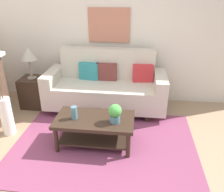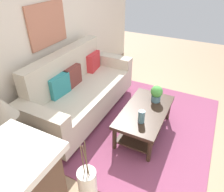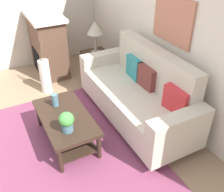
{
  "view_description": "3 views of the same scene",
  "coord_description": "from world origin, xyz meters",
  "px_view_note": "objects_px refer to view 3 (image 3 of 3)",
  "views": [
    {
      "loc": [
        0.44,
        -2.25,
        2.1
      ],
      "look_at": [
        0.03,
        1.2,
        0.47
      ],
      "focal_mm": 37.63,
      "sensor_mm": 36.0,
      "label": 1
    },
    {
      "loc": [
        -2.5,
        -0.13,
        2.25
      ],
      "look_at": [
        -0.06,
        1.09,
        0.46
      ],
      "focal_mm": 33.52,
      "sensor_mm": 36.0,
      "label": 2
    },
    {
      "loc": [
        2.5,
        -0.17,
        2.49
      ],
      "look_at": [
        -0.02,
        1.15,
        0.61
      ],
      "focal_mm": 41.57,
      "sensor_mm": 36.0,
      "label": 3
    }
  ],
  "objects_px": {
    "fireplace": "(48,45)",
    "throw_pillow_crimson": "(176,100)",
    "throw_pillow_teal": "(135,68)",
    "side_table": "(96,66)",
    "table_lamp": "(95,29)",
    "floor_vase": "(45,76)",
    "tabletop_vase": "(55,100)",
    "throw_pillow_maroon": "(147,77)",
    "framed_painting": "(173,20)",
    "potted_plant_tabletop": "(67,121)",
    "coffee_table": "(66,123)",
    "couch": "(138,94)"
  },
  "relations": [
    {
      "from": "floor_vase",
      "to": "framed_painting",
      "type": "height_order",
      "value": "framed_painting"
    },
    {
      "from": "throw_pillow_crimson",
      "to": "framed_painting",
      "type": "distance_m",
      "value": 1.07
    },
    {
      "from": "throw_pillow_maroon",
      "to": "tabletop_vase",
      "type": "bearing_deg",
      "value": -102.08
    },
    {
      "from": "fireplace",
      "to": "side_table",
      "type": "bearing_deg",
      "value": 44.38
    },
    {
      "from": "throw_pillow_maroon",
      "to": "potted_plant_tabletop",
      "type": "relative_size",
      "value": 1.37
    },
    {
      "from": "throw_pillow_teal",
      "to": "table_lamp",
      "type": "height_order",
      "value": "table_lamp"
    },
    {
      "from": "coffee_table",
      "to": "potted_plant_tabletop",
      "type": "bearing_deg",
      "value": -12.32
    },
    {
      "from": "table_lamp",
      "to": "floor_vase",
      "type": "relative_size",
      "value": 0.94
    },
    {
      "from": "throw_pillow_maroon",
      "to": "throw_pillow_crimson",
      "type": "bearing_deg",
      "value": 0.0
    },
    {
      "from": "couch",
      "to": "throw_pillow_crimson",
      "type": "distance_m",
      "value": 0.71
    },
    {
      "from": "side_table",
      "to": "framed_painting",
      "type": "bearing_deg",
      "value": 20.94
    },
    {
      "from": "floor_vase",
      "to": "table_lamp",
      "type": "bearing_deg",
      "value": 89.1
    },
    {
      "from": "throw_pillow_teal",
      "to": "floor_vase",
      "type": "xyz_separation_m",
      "value": [
        -1.05,
        -1.14,
        -0.38
      ]
    },
    {
      "from": "throw_pillow_maroon",
      "to": "floor_vase",
      "type": "xyz_separation_m",
      "value": [
        -1.38,
        -1.14,
        -0.38
      ]
    },
    {
      "from": "throw_pillow_crimson",
      "to": "tabletop_vase",
      "type": "bearing_deg",
      "value": -125.96
    },
    {
      "from": "couch",
      "to": "throw_pillow_maroon",
      "type": "xyz_separation_m",
      "value": [
        0.0,
        0.13,
        0.25
      ]
    },
    {
      "from": "throw_pillow_teal",
      "to": "throw_pillow_crimson",
      "type": "distance_m",
      "value": 0.99
    },
    {
      "from": "throw_pillow_teal",
      "to": "potted_plant_tabletop",
      "type": "bearing_deg",
      "value": -64.65
    },
    {
      "from": "throw_pillow_maroon",
      "to": "coffee_table",
      "type": "xyz_separation_m",
      "value": [
        0.0,
        -1.25,
        -0.37
      ]
    },
    {
      "from": "fireplace",
      "to": "framed_painting",
      "type": "xyz_separation_m",
      "value": [
        2.06,
        1.21,
        0.86
      ]
    },
    {
      "from": "throw_pillow_crimson",
      "to": "fireplace",
      "type": "bearing_deg",
      "value": -162.37
    },
    {
      "from": "throw_pillow_crimson",
      "to": "side_table",
      "type": "height_order",
      "value": "throw_pillow_crimson"
    },
    {
      "from": "coffee_table",
      "to": "tabletop_vase",
      "type": "height_order",
      "value": "tabletop_vase"
    },
    {
      "from": "side_table",
      "to": "floor_vase",
      "type": "relative_size",
      "value": 0.93
    },
    {
      "from": "couch",
      "to": "throw_pillow_maroon",
      "type": "bearing_deg",
      "value": 90.0
    },
    {
      "from": "side_table",
      "to": "fireplace",
      "type": "relative_size",
      "value": 0.48
    },
    {
      "from": "tabletop_vase",
      "to": "framed_painting",
      "type": "bearing_deg",
      "value": 80.4
    },
    {
      "from": "throw_pillow_crimson",
      "to": "side_table",
      "type": "relative_size",
      "value": 0.64
    },
    {
      "from": "throw_pillow_maroon",
      "to": "coffee_table",
      "type": "relative_size",
      "value": 0.33
    },
    {
      "from": "potted_plant_tabletop",
      "to": "fireplace",
      "type": "relative_size",
      "value": 0.23
    },
    {
      "from": "floor_vase",
      "to": "framed_painting",
      "type": "distance_m",
      "value": 2.33
    },
    {
      "from": "couch",
      "to": "tabletop_vase",
      "type": "distance_m",
      "value": 1.19
    },
    {
      "from": "table_lamp",
      "to": "framed_painting",
      "type": "height_order",
      "value": "framed_painting"
    },
    {
      "from": "couch",
      "to": "table_lamp",
      "type": "distance_m",
      "value": 1.48
    },
    {
      "from": "coffee_table",
      "to": "framed_painting",
      "type": "xyz_separation_m",
      "value": [
        -0.0,
        1.59,
        1.13
      ]
    },
    {
      "from": "fireplace",
      "to": "throw_pillow_crimson",
      "type": "bearing_deg",
      "value": 17.63
    },
    {
      "from": "coffee_table",
      "to": "framed_painting",
      "type": "relative_size",
      "value": 1.45
    },
    {
      "from": "throw_pillow_maroon",
      "to": "tabletop_vase",
      "type": "relative_size",
      "value": 1.99
    },
    {
      "from": "throw_pillow_teal",
      "to": "framed_painting",
      "type": "distance_m",
      "value": 0.9
    },
    {
      "from": "framed_painting",
      "to": "table_lamp",
      "type": "bearing_deg",
      "value": -159.06
    },
    {
      "from": "throw_pillow_teal",
      "to": "side_table",
      "type": "relative_size",
      "value": 0.64
    },
    {
      "from": "couch",
      "to": "coffee_table",
      "type": "distance_m",
      "value": 1.13
    },
    {
      "from": "throw_pillow_crimson",
      "to": "fireplace",
      "type": "xyz_separation_m",
      "value": [
        -2.72,
        -0.86,
        -0.09
      ]
    },
    {
      "from": "table_lamp",
      "to": "framed_painting",
      "type": "distance_m",
      "value": 1.53
    },
    {
      "from": "tabletop_vase",
      "to": "side_table",
      "type": "relative_size",
      "value": 0.32
    },
    {
      "from": "throw_pillow_crimson",
      "to": "side_table",
      "type": "xyz_separation_m",
      "value": [
        -2.02,
        -0.18,
        -0.4
      ]
    },
    {
      "from": "floor_vase",
      "to": "side_table",
      "type": "bearing_deg",
      "value": 89.1
    },
    {
      "from": "throw_pillow_crimson",
      "to": "tabletop_vase",
      "type": "relative_size",
      "value": 1.99
    },
    {
      "from": "tabletop_vase",
      "to": "table_lamp",
      "type": "relative_size",
      "value": 0.32
    },
    {
      "from": "throw_pillow_teal",
      "to": "floor_vase",
      "type": "distance_m",
      "value": 1.6
    }
  ]
}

